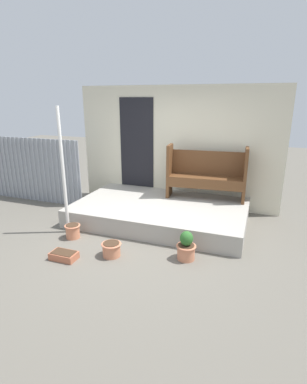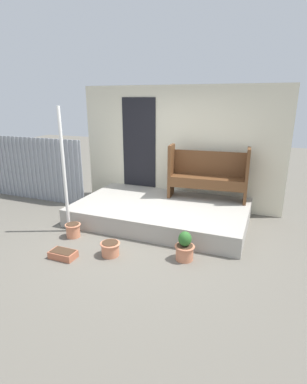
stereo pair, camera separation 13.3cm
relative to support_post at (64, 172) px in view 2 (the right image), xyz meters
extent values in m
plane|color=#666056|center=(1.36, 0.09, -1.11)|extent=(24.00, 24.00, 0.00)
cube|color=#A8A399|center=(1.39, 1.10, -0.94)|extent=(3.31, 2.02, 0.34)
cube|color=beige|center=(1.39, 2.15, 0.19)|extent=(4.51, 0.06, 2.60)
cube|color=black|center=(0.48, 2.11, 0.24)|extent=(0.80, 0.02, 2.00)
cube|color=gray|center=(-1.87, 1.24, -0.37)|extent=(2.72, 0.02, 1.48)
cylinder|color=#979CA5|center=(-2.80, 1.22, -0.37)|extent=(0.04, 0.04, 1.48)
cylinder|color=#979CA5|center=(-2.68, 1.22, -0.37)|extent=(0.04, 0.04, 1.48)
cylinder|color=#979CA5|center=(-2.55, 1.22, -0.37)|extent=(0.04, 0.04, 1.48)
cylinder|color=#979CA5|center=(-2.43, 1.22, -0.37)|extent=(0.04, 0.04, 1.48)
cylinder|color=#979CA5|center=(-2.30, 1.22, -0.37)|extent=(0.04, 0.04, 1.48)
cylinder|color=#979CA5|center=(-2.18, 1.22, -0.37)|extent=(0.04, 0.04, 1.48)
cylinder|color=#979CA5|center=(-2.06, 1.22, -0.37)|extent=(0.04, 0.04, 1.48)
cylinder|color=#979CA5|center=(-1.93, 1.22, -0.37)|extent=(0.04, 0.04, 1.48)
cylinder|color=#979CA5|center=(-1.81, 1.22, -0.37)|extent=(0.04, 0.04, 1.48)
cylinder|color=#979CA5|center=(-1.69, 1.22, -0.37)|extent=(0.04, 0.04, 1.48)
cylinder|color=#979CA5|center=(-1.56, 1.22, -0.37)|extent=(0.04, 0.04, 1.48)
cylinder|color=#979CA5|center=(-1.44, 1.22, -0.37)|extent=(0.04, 0.04, 1.48)
cylinder|color=#979CA5|center=(-1.31, 1.22, -0.37)|extent=(0.04, 0.04, 1.48)
cylinder|color=#979CA5|center=(-1.19, 1.22, -0.37)|extent=(0.04, 0.04, 1.48)
cylinder|color=#979CA5|center=(-1.07, 1.22, -0.37)|extent=(0.04, 0.04, 1.48)
cylinder|color=#979CA5|center=(-0.94, 1.22, -0.37)|extent=(0.04, 0.04, 1.48)
cylinder|color=#979CA5|center=(-0.82, 1.22, -0.37)|extent=(0.04, 0.04, 1.48)
cylinder|color=#979CA5|center=(-0.70, 1.22, -0.37)|extent=(0.04, 0.04, 1.48)
cylinder|color=#979CA5|center=(-0.57, 1.22, -0.37)|extent=(0.04, 0.04, 1.48)
cylinder|color=white|center=(0.00, 0.00, 0.00)|extent=(0.06, 0.06, 2.22)
cube|color=brown|center=(1.40, 1.67, -0.22)|extent=(0.09, 0.40, 1.09)
cube|color=brown|center=(2.90, 1.80, -0.22)|extent=(0.09, 0.40, 1.09)
cube|color=brown|center=(2.15, 1.74, -0.32)|extent=(1.48, 0.52, 0.04)
cube|color=brown|center=(2.17, 1.55, -0.43)|extent=(1.45, 0.15, 0.17)
cube|color=brown|center=(2.14, 1.92, -0.05)|extent=(1.45, 0.16, 0.50)
cylinder|color=tan|center=(0.22, -0.17, -0.99)|extent=(0.24, 0.24, 0.24)
torus|color=tan|center=(0.22, -0.17, -0.88)|extent=(0.27, 0.27, 0.02)
cylinder|color=#422D1E|center=(0.22, -0.17, -0.87)|extent=(0.22, 0.22, 0.01)
cylinder|color=tan|center=(1.14, -0.51, -1.00)|extent=(0.27, 0.27, 0.21)
torus|color=tan|center=(1.14, -0.51, -0.91)|extent=(0.31, 0.31, 0.02)
cylinder|color=#422D1E|center=(1.14, -0.51, -0.89)|extent=(0.25, 0.25, 0.01)
cylinder|color=tan|center=(2.25, -0.21, -0.99)|extent=(0.26, 0.26, 0.23)
torus|color=tan|center=(2.25, -0.21, -0.89)|extent=(0.30, 0.30, 0.02)
cylinder|color=#422D1E|center=(2.25, -0.21, -0.88)|extent=(0.24, 0.24, 0.01)
ellipsoid|color=#2D6628|center=(2.25, -0.21, -0.77)|extent=(0.20, 0.20, 0.23)
cube|color=#B76647|center=(0.51, -0.84, -1.05)|extent=(0.40, 0.24, 0.11)
cube|color=#422D1E|center=(0.51, -0.84, -0.99)|extent=(0.35, 0.20, 0.01)
camera|label=1|loc=(3.16, -4.16, 1.22)|focal=28.00mm
camera|label=2|loc=(3.29, -4.11, 1.22)|focal=28.00mm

